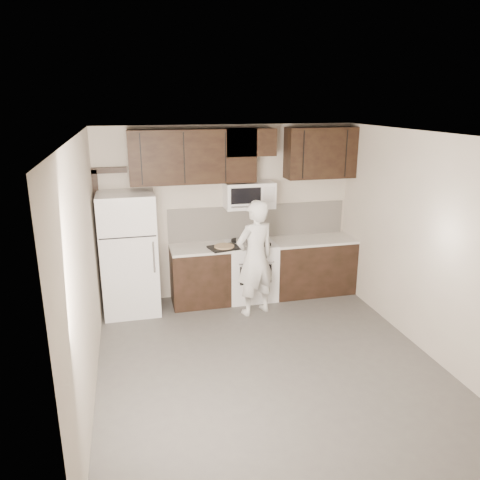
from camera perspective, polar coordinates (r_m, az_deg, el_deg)
name	(u,v)px	position (r m, az deg, el deg)	size (l,w,h in m)	color
floor	(268,362)	(5.87, 3.40, -14.66)	(4.50, 4.50, 0.00)	#54524F
back_wall	(228,212)	(7.39, -1.52, 3.39)	(4.00, 4.00, 0.00)	#BDB1A0
ceiling	(272,135)	(5.02, 3.94, 12.64)	(4.50, 4.50, 0.00)	white
counter_run	(269,269)	(7.51, 3.54, -3.55)	(2.95, 0.64, 0.91)	black
stove	(251,270)	(7.42, 1.31, -3.71)	(0.76, 0.66, 0.94)	white
backsplash	(258,221)	(7.53, 2.23, 2.32)	(2.90, 0.02, 0.54)	silver
upper_cabinets	(243,154)	(7.11, 0.39, 10.50)	(3.48, 0.35, 0.78)	black
microwave	(249,195)	(7.21, 1.13, 5.50)	(0.76, 0.42, 0.40)	white
refrigerator	(129,254)	(7.01, -13.34, -1.64)	(0.80, 0.76, 1.80)	white
door_trim	(102,227)	(7.23, -16.49, 1.57)	(0.50, 0.08, 2.12)	black
saucepan	(242,243)	(7.08, 0.25, -0.32)	(0.30, 0.17, 0.17)	silver
baking_tray	(224,248)	(7.03, -1.93, -0.94)	(0.44, 0.33, 0.02)	black
pizza	(224,246)	(7.02, -1.94, -0.77)	(0.30, 0.30, 0.02)	#D0BC8B
person	(255,258)	(6.77, 1.86, -2.22)	(0.63, 0.41, 1.71)	white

